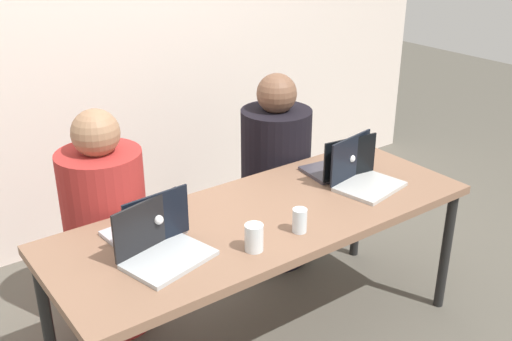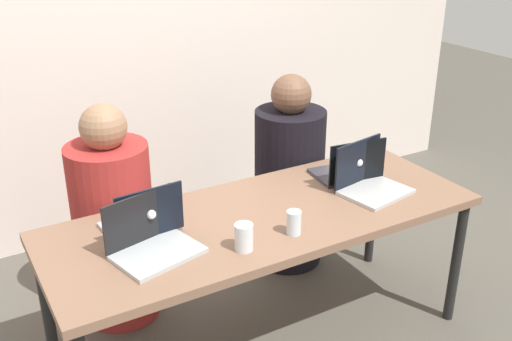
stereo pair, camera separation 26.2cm
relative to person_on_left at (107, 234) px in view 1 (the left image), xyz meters
The scene contains 11 objects.
ground_plane 0.93m from the person_on_left, 48.69° to the right, with size 12.00×12.00×0.00m, color #524E45.
back_wall 1.27m from the person_on_left, 60.39° to the left, with size 5.04×0.10×2.46m, color silver.
desk 0.79m from the person_on_left, 48.69° to the right, with size 1.94×0.73×0.71m.
person_on_left is the anchor object (origin of this frame).
person_on_right 1.03m from the person_on_left, ahead, with size 0.43×0.43×1.13m.
laptop_front_left 0.69m from the person_on_left, 92.69° to the right, with size 0.37×0.30×0.22m.
laptop_back_right 1.19m from the person_on_left, 23.84° to the right, with size 0.33×0.27×0.22m.
laptop_front_right 1.26m from the person_on_left, 30.92° to the right, with size 0.34×0.30×0.23m.
laptop_back_left 0.54m from the person_on_left, 90.34° to the right, with size 0.31×0.28×0.23m.
water_glass_center 0.99m from the person_on_left, 56.36° to the right, with size 0.06×0.06×0.10m.
water_glass_left 0.89m from the person_on_left, 70.08° to the right, with size 0.07×0.07×0.11m.
Camera 1 is at (-1.42, -1.86, 1.95)m, focal length 42.00 mm.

